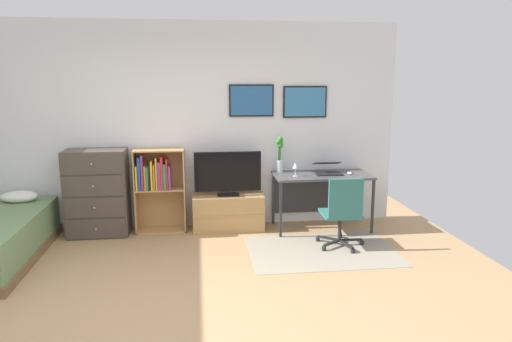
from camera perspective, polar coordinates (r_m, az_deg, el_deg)
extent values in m
plane|color=tan|center=(4.32, -11.97, -16.28)|extent=(7.20, 7.20, 0.00)
cube|color=white|center=(6.29, -10.69, 5.31)|extent=(6.12, 0.06, 2.70)
cube|color=black|center=(6.25, -0.55, 8.55)|extent=(0.59, 0.02, 0.42)
cube|color=#285B93|center=(6.24, -0.54, 8.54)|extent=(0.55, 0.01, 0.38)
cube|color=black|center=(6.38, 5.96, 8.34)|extent=(0.59, 0.02, 0.42)
cube|color=teal|center=(6.36, 5.98, 8.33)|extent=(0.55, 0.01, 0.38)
cube|color=#9E937F|center=(5.60, 8.02, -9.51)|extent=(1.70, 1.20, 0.01)
ellipsoid|color=white|center=(6.48, -26.80, -2.80)|extent=(0.44, 0.28, 0.14)
cube|color=#4C4238|center=(6.28, -18.68, -2.51)|extent=(0.76, 0.42, 1.10)
cube|color=#493F35|center=(6.18, -18.84, -6.66)|extent=(0.72, 0.01, 0.25)
sphere|color=#A59E8C|center=(6.17, -18.86, -6.71)|extent=(0.03, 0.03, 0.03)
cube|color=#493F35|center=(6.11, -19.00, -4.23)|extent=(0.72, 0.01, 0.25)
sphere|color=#A59E8C|center=(6.09, -19.03, -4.27)|extent=(0.03, 0.03, 0.03)
cube|color=#493F35|center=(6.04, -19.16, -1.74)|extent=(0.72, 0.01, 0.25)
sphere|color=#A59E8C|center=(6.03, -19.19, -1.77)|extent=(0.03, 0.03, 0.03)
cube|color=#493F35|center=(5.99, -19.33, 0.80)|extent=(0.72, 0.01, 0.25)
sphere|color=#A59E8C|center=(5.98, -19.36, 0.77)|extent=(0.03, 0.03, 0.03)
cube|color=tan|center=(6.26, -14.39, -2.40)|extent=(0.02, 0.30, 1.08)
cube|color=tan|center=(6.21, -8.66, -2.27)|extent=(0.02, 0.30, 1.08)
cube|color=tan|center=(6.37, -11.35, -6.99)|extent=(0.64, 0.30, 0.02)
cube|color=tan|center=(6.22, -11.54, -2.14)|extent=(0.61, 0.30, 0.02)
cube|color=tan|center=(6.13, -11.73, 2.50)|extent=(0.61, 0.30, 0.02)
cube|color=tan|center=(6.37, -11.44, -2.03)|extent=(0.64, 0.01, 1.08)
cube|color=gold|center=(6.19, -14.22, -0.76)|extent=(0.02, 0.22, 0.31)
cube|color=#1E519E|center=(6.17, -13.93, -0.27)|extent=(0.03, 0.21, 0.42)
cube|color=#8C388C|center=(6.15, -13.61, -0.17)|extent=(0.03, 0.18, 0.45)
cube|color=orange|center=(6.19, -13.24, -0.74)|extent=(0.02, 0.24, 0.31)
cube|color=#2D8C4C|center=(6.18, -13.00, -0.77)|extent=(0.02, 0.23, 0.30)
cube|color=black|center=(6.15, -12.79, -0.73)|extent=(0.02, 0.19, 0.32)
cube|color=gold|center=(6.15, -12.51, -0.49)|extent=(0.02, 0.20, 0.37)
cube|color=orange|center=(6.16, -12.22, -0.68)|extent=(0.02, 0.21, 0.32)
cube|color=gold|center=(6.14, -11.96, -0.29)|extent=(0.02, 0.19, 0.41)
cube|color=#8C388C|center=(6.15, -11.63, -0.50)|extent=(0.04, 0.22, 0.36)
cube|color=red|center=(6.12, -11.33, -0.23)|extent=(0.03, 0.17, 0.43)
cube|color=#2D8C4C|center=(6.14, -10.98, -0.64)|extent=(0.03, 0.20, 0.33)
cube|color=red|center=(6.14, -10.71, -0.30)|extent=(0.02, 0.22, 0.40)
cube|color=#8C388C|center=(6.14, -10.42, -0.72)|extent=(0.03, 0.20, 0.31)
cube|color=tan|center=(6.25, -3.40, -4.99)|extent=(0.93, 0.40, 0.47)
cube|color=tan|center=(6.06, -3.27, -5.53)|extent=(0.93, 0.01, 0.02)
cube|color=black|center=(6.17, -3.41, -2.87)|extent=(0.28, 0.16, 0.02)
cube|color=black|center=(6.16, -3.42, -2.55)|extent=(0.06, 0.04, 0.05)
cube|color=black|center=(6.10, -3.44, -0.07)|extent=(0.87, 0.02, 0.52)
cube|color=black|center=(6.09, -3.44, -0.10)|extent=(0.84, 0.01, 0.49)
cube|color=#4C4C4F|center=(6.22, 8.02, -0.51)|extent=(1.26, 0.64, 0.03)
cube|color=#2D2D30|center=(5.90, 3.02, -4.75)|extent=(0.03, 0.03, 0.71)
cube|color=#2D2D30|center=(6.22, 13.97, -4.24)|extent=(0.03, 0.03, 0.71)
cube|color=#2D2D30|center=(6.45, 2.11, -3.35)|extent=(0.03, 0.03, 0.71)
cube|color=#2D2D30|center=(6.74, 12.22, -2.96)|extent=(0.03, 0.03, 0.71)
cube|color=#2D2D30|center=(6.58, 7.24, -2.82)|extent=(1.20, 0.02, 0.50)
cylinder|color=#232326|center=(5.87, 12.72, -8.48)|extent=(0.05, 0.05, 0.05)
cube|color=#232326|center=(5.82, 11.42, -8.19)|extent=(0.28, 0.04, 0.02)
cylinder|color=#232326|center=(6.06, 10.19, -7.76)|extent=(0.05, 0.05, 0.05)
cube|color=#232326|center=(5.91, 10.14, -7.83)|extent=(0.12, 0.27, 0.02)
cylinder|color=#232326|center=(5.89, 7.49, -8.23)|extent=(0.05, 0.05, 0.05)
cube|color=#232326|center=(5.83, 8.77, -8.07)|extent=(0.24, 0.20, 0.02)
cylinder|color=#232326|center=(5.59, 8.24, -9.34)|extent=(0.05, 0.05, 0.05)
cube|color=#232326|center=(5.68, 9.18, -8.61)|extent=(0.25, 0.18, 0.02)
cylinder|color=#232326|center=(5.58, 11.66, -9.50)|extent=(0.05, 0.05, 0.05)
cube|color=#232326|center=(5.67, 10.86, -8.69)|extent=(0.11, 0.28, 0.02)
cylinder|color=#232326|center=(5.73, 10.13, -6.72)|extent=(0.04, 0.04, 0.30)
cube|color=#2D6B66|center=(5.68, 10.19, -5.13)|extent=(0.45, 0.45, 0.03)
cube|color=#2D6B66|center=(5.43, 10.83, -3.29)|extent=(0.40, 0.05, 0.45)
cube|color=black|center=(6.22, 8.82, -0.33)|extent=(0.36, 0.25, 0.01)
cube|color=black|center=(6.21, 8.84, -0.27)|extent=(0.33, 0.22, 0.00)
cube|color=black|center=(6.34, 8.54, 0.95)|extent=(0.36, 0.23, 0.07)
cube|color=navy|center=(6.33, 8.56, 0.95)|extent=(0.33, 0.21, 0.06)
ellipsoid|color=silver|center=(6.25, 11.29, -0.26)|extent=(0.06, 0.10, 0.03)
cylinder|color=silver|center=(6.29, 2.90, 0.60)|extent=(0.09, 0.09, 0.16)
cylinder|color=#3D8438|center=(6.26, 2.98, 1.73)|extent=(0.01, 0.01, 0.31)
sphere|color=#308B2C|center=(6.24, 3.00, 3.15)|extent=(0.07, 0.07, 0.07)
cylinder|color=#3D8438|center=(6.28, 2.96, 1.95)|extent=(0.01, 0.01, 0.36)
sphere|color=#308B2C|center=(6.25, 2.98, 3.57)|extent=(0.07, 0.07, 0.07)
cylinder|color=#3D8438|center=(6.27, 2.83, 1.80)|extent=(0.01, 0.01, 0.33)
sphere|color=#308B2C|center=(6.24, 2.85, 3.29)|extent=(0.07, 0.07, 0.07)
cylinder|color=#3D8438|center=(6.25, 2.76, 1.94)|extent=(0.01, 0.01, 0.36)
sphere|color=#308B2C|center=(6.22, 2.77, 3.60)|extent=(0.07, 0.07, 0.07)
cylinder|color=#3D8438|center=(6.25, 2.97, 2.10)|extent=(0.01, 0.01, 0.40)
sphere|color=#308B2C|center=(6.22, 2.98, 3.91)|extent=(0.07, 0.07, 0.07)
cylinder|color=silver|center=(6.04, 4.77, -0.61)|extent=(0.06, 0.06, 0.01)
cylinder|color=silver|center=(6.03, 4.78, -0.12)|extent=(0.01, 0.01, 0.10)
cone|color=silver|center=(6.01, 4.80, 0.70)|extent=(0.07, 0.07, 0.07)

